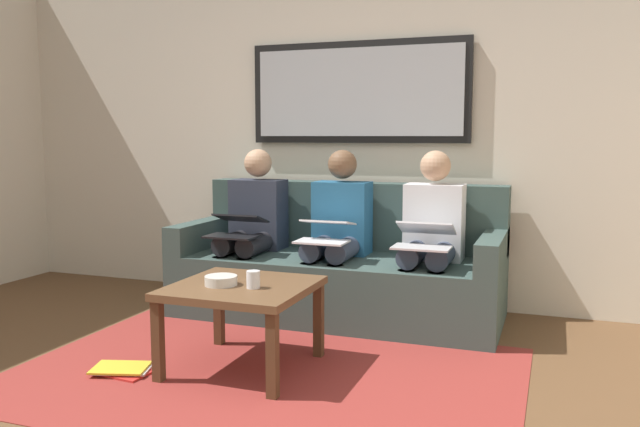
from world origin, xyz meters
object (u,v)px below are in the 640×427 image
(person_right, at_px, (253,224))
(magazine_stack, at_px, (123,369))
(laptop_black, at_px, (237,226))
(cup, at_px, (253,279))
(coffee_table, at_px, (242,295))
(laptop_white, at_px, (325,231))
(couch, at_px, (341,269))
(laptop_silver, at_px, (424,236))
(person_middle, at_px, (338,228))
(person_left, at_px, (431,233))
(framed_mirror, at_px, (358,92))
(bowl, at_px, (221,281))

(person_right, relative_size, magazine_stack, 3.41)
(laptop_black, bearing_deg, cup, 121.42)
(coffee_table, relative_size, magazine_stack, 2.12)
(laptop_white, bearing_deg, person_right, -21.36)
(cup, height_order, person_right, person_right)
(coffee_table, xyz_separation_m, laptop_black, (0.49, -0.91, 0.23))
(laptop_white, bearing_deg, couch, -90.00)
(laptop_silver, bearing_deg, person_middle, -20.36)
(magazine_stack, bearing_deg, coffee_table, -153.91)
(person_middle, xyz_separation_m, person_right, (0.64, 0.00, 0.00))
(couch, relative_size, magazine_stack, 6.58)
(couch, relative_size, cup, 24.44)
(person_left, relative_size, magazine_stack, 3.41)
(laptop_white, distance_m, magazine_stack, 1.50)
(person_middle, distance_m, person_right, 0.64)
(framed_mirror, relative_size, laptop_silver, 4.73)
(laptop_white, bearing_deg, coffee_table, 80.79)
(person_middle, distance_m, magazine_stack, 1.70)
(laptop_black, bearing_deg, laptop_silver, -179.75)
(framed_mirror, xyz_separation_m, laptop_white, (0.00, 0.71, -0.92))
(cup, height_order, laptop_silver, laptop_silver)
(laptop_black, bearing_deg, person_middle, -159.20)
(person_left, relative_size, person_right, 1.00)
(person_middle, relative_size, laptop_white, 3.42)
(laptop_black, bearing_deg, person_right, -90.00)
(person_middle, distance_m, laptop_white, 0.25)
(couch, bearing_deg, cup, 87.68)
(laptop_silver, height_order, laptop_black, laptop_silver)
(coffee_table, relative_size, bowl, 4.17)
(laptop_white, bearing_deg, cup, 86.91)
(couch, distance_m, person_right, 0.71)
(person_left, height_order, person_right, same)
(laptop_white, relative_size, person_right, 0.29)
(couch, distance_m, person_left, 0.71)
(laptop_white, height_order, person_right, person_right)
(cup, xyz_separation_m, person_middle, (-0.05, -1.21, 0.11))
(couch, height_order, person_left, person_left)
(coffee_table, distance_m, cup, 0.15)
(person_left, height_order, person_middle, same)
(framed_mirror, distance_m, person_left, 1.23)
(laptop_silver, distance_m, person_right, 1.30)
(coffee_table, xyz_separation_m, person_left, (-0.79, -1.15, 0.21))
(bowl, height_order, person_left, person_left)
(person_middle, bearing_deg, cup, 87.55)
(bowl, relative_size, magazine_stack, 0.51)
(bowl, bearing_deg, magazine_stack, 25.01)
(person_left, distance_m, magazine_stack, 2.05)
(framed_mirror, bearing_deg, bowl, 81.82)
(coffee_table, bearing_deg, laptop_white, -99.21)
(person_right, bearing_deg, laptop_white, 158.64)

